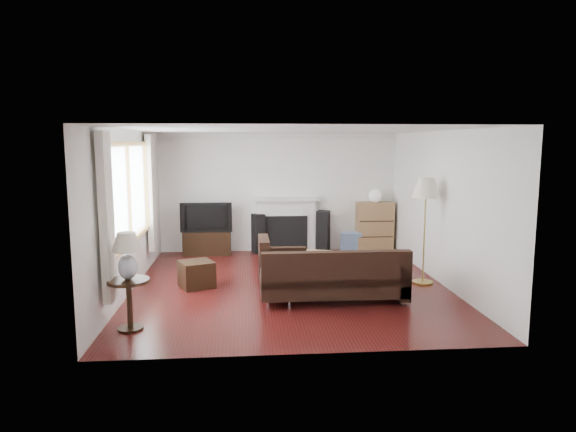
{
  "coord_description": "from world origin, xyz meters",
  "views": [
    {
      "loc": [
        -0.7,
        -8.09,
        2.31
      ],
      "look_at": [
        0.0,
        0.3,
        1.1
      ],
      "focal_mm": 32.0,
      "sensor_mm": 36.0,
      "label": 1
    }
  ],
  "objects": [
    {
      "name": "coffee_table",
      "position": [
        0.77,
        0.33,
        0.22
      ],
      "size": [
        1.25,
        0.92,
        0.44
      ],
      "primitive_type": "cube",
      "rotation": [
        0.0,
        0.0,
        -0.31
      ],
      "color": "#A4804E",
      "rests_on": "ground"
    },
    {
      "name": "window",
      "position": [
        -2.45,
        -0.2,
        1.55
      ],
      "size": [
        0.12,
        2.74,
        1.54
      ],
      "primitive_type": "cube",
      "color": "olive",
      "rests_on": "room"
    },
    {
      "name": "floor_lamp",
      "position": [
        2.21,
        -0.06,
        0.88
      ],
      "size": [
        0.52,
        0.52,
        1.75
      ],
      "primitive_type": "cube",
      "rotation": [
        0.0,
        0.0,
        0.18
      ],
      "color": "#A18838",
      "rests_on": "ground"
    },
    {
      "name": "speaker_right",
      "position": [
        0.94,
        2.54,
        0.44
      ],
      "size": [
        0.34,
        0.36,
        0.88
      ],
      "primitive_type": "cube",
      "rotation": [
        0.0,
        0.0,
        -0.38
      ],
      "color": "black",
      "rests_on": "ground"
    },
    {
      "name": "bookshelf",
      "position": [
        2.04,
        2.53,
        0.53
      ],
      "size": [
        0.76,
        0.36,
        1.05
      ],
      "primitive_type": "cube",
      "color": "olive",
      "rests_on": "ground"
    },
    {
      "name": "television",
      "position": [
        -1.51,
        2.5,
        0.79
      ],
      "size": [
        1.05,
        0.14,
        0.61
      ],
      "primitive_type": "imported",
      "color": "black",
      "rests_on": "tv_stand"
    },
    {
      "name": "room",
      "position": [
        0.0,
        0.0,
        1.25
      ],
      "size": [
        5.1,
        5.6,
        2.54
      ],
      "color": "#47110F",
      "rests_on": "ground"
    },
    {
      "name": "globe_lamp",
      "position": [
        2.04,
        2.53,
        1.19
      ],
      "size": [
        0.28,
        0.28,
        0.28
      ],
      "primitive_type": "sphere",
      "color": "white",
      "rests_on": "bookshelf"
    },
    {
      "name": "speaker_left",
      "position": [
        -0.44,
        2.55,
        0.41
      ],
      "size": [
        0.3,
        0.33,
        0.82
      ],
      "primitive_type": "cube",
      "rotation": [
        0.0,
        0.0,
        0.32
      ],
      "color": "black",
      "rests_on": "ground"
    },
    {
      "name": "side_table",
      "position": [
        -2.15,
        -1.82,
        0.32
      ],
      "size": [
        0.51,
        0.51,
        0.64
      ],
      "primitive_type": "cube",
      "color": "black",
      "rests_on": "ground"
    },
    {
      "name": "curtain_near",
      "position": [
        -2.4,
        -1.72,
        1.4
      ],
      "size": [
        0.1,
        0.35,
        2.1
      ],
      "primitive_type": "cube",
      "color": "silver",
      "rests_on": "room"
    },
    {
      "name": "curtain_far",
      "position": [
        -2.4,
        1.32,
        1.4
      ],
      "size": [
        0.1,
        0.35,
        2.1
      ],
      "primitive_type": "cube",
      "color": "silver",
      "rests_on": "room"
    },
    {
      "name": "tv_stand",
      "position": [
        -1.51,
        2.5,
        0.24
      ],
      "size": [
        0.97,
        0.44,
        0.49
      ],
      "primitive_type": "cube",
      "color": "black",
      "rests_on": "ground"
    },
    {
      "name": "table_lamp",
      "position": [
        -2.15,
        -1.82,
        0.93
      ],
      "size": [
        0.36,
        0.36,
        0.58
      ],
      "primitive_type": "cube",
      "color": "silver",
      "rests_on": "side_table"
    },
    {
      "name": "footstool",
      "position": [
        -1.5,
        0.04,
        0.21
      ],
      "size": [
        0.65,
        0.65,
        0.42
      ],
      "primitive_type": "cube",
      "rotation": [
        0.0,
        0.0,
        0.4
      ],
      "color": "black",
      "rests_on": "ground"
    },
    {
      "name": "sectional_sofa",
      "position": [
        0.57,
        -0.83,
        0.37
      ],
      "size": [
        2.31,
        1.68,
        0.74
      ],
      "primitive_type": "cube",
      "color": "black",
      "rests_on": "ground"
    },
    {
      "name": "fireplace",
      "position": [
        0.15,
        2.64,
        0.57
      ],
      "size": [
        1.4,
        0.26,
        1.15
      ],
      "primitive_type": "cube",
      "color": "white",
      "rests_on": "room"
    }
  ]
}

